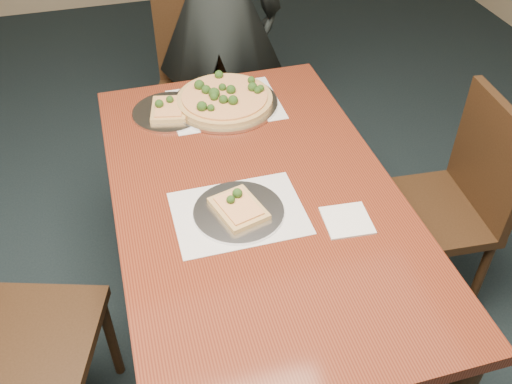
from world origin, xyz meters
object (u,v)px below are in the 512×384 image
object	(u,v)px
chair_right	(451,198)
pizza_pan	(225,99)
diner	(217,11)
slice_plate_far	(169,110)
chair_far	(198,83)
slice_plate_near	(238,210)
dining_table	(256,213)

from	to	relation	value
chair_right	pizza_pan	xyz separation A→B (m)	(-0.75, 0.51, 0.26)
diner	slice_plate_far	bearing A→B (deg)	76.56
diner	chair_right	bearing A→B (deg)	133.70
chair_far	slice_plate_near	bearing A→B (deg)	-75.84
diner	slice_plate_near	bearing A→B (deg)	94.58
slice_plate_far	chair_right	bearing A→B (deg)	-27.57
chair_far	slice_plate_far	distance (m)	0.67
chair_far	pizza_pan	bearing A→B (deg)	-70.83
pizza_pan	slice_plate_near	distance (m)	0.62
dining_table	slice_plate_near	size ratio (longest dim) A/B	5.36
chair_right	slice_plate_far	bearing A→B (deg)	-113.37
diner	pizza_pan	distance (m)	0.65
chair_far	chair_right	bearing A→B (deg)	-36.61
dining_table	chair_far	world-z (taller)	chair_far
slice_plate_far	chair_far	bearing A→B (deg)	70.01
slice_plate_far	pizza_pan	bearing A→B (deg)	0.03
chair_right	diner	xyz separation A→B (m)	(-0.64, 1.14, 0.33)
dining_table	chair_right	xyz separation A→B (m)	(0.77, 0.02, -0.14)
dining_table	chair_far	bearing A→B (deg)	89.05
slice_plate_far	dining_table	bearing A→B (deg)	-69.77
chair_far	dining_table	bearing A→B (deg)	-72.17
dining_table	slice_plate_far	bearing A→B (deg)	110.23
slice_plate_near	slice_plate_far	xyz separation A→B (m)	(-0.12, 0.61, -0.00)
slice_plate_near	slice_plate_far	bearing A→B (deg)	100.87
dining_table	slice_plate_far	xyz separation A→B (m)	(-0.20, 0.53, 0.10)
chair_far	chair_right	xyz separation A→B (m)	(0.76, -1.10, 0.00)
slice_plate_near	slice_plate_far	distance (m)	0.62
slice_plate_near	chair_far	bearing A→B (deg)	85.38
slice_plate_near	chair_right	bearing A→B (deg)	6.96
diner	dining_table	bearing A→B (deg)	97.68
dining_table	slice_plate_near	distance (m)	0.15
dining_table	diner	distance (m)	1.19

